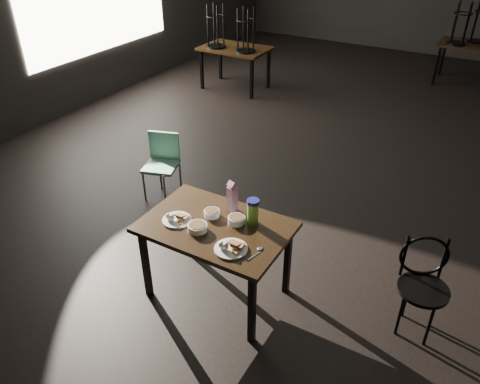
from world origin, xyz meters
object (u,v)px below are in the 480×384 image
Objects in this scene: main_table at (216,233)px; school_chair at (162,160)px; bentwood_chair at (423,279)px; water_bottle at (253,212)px; juice_carton at (232,197)px.

main_table is 1.55× the size of school_chair.
bentwood_chair reaches higher than school_chair.
main_table is at bearing 174.51° from bentwood_chair.
main_table is at bearing -145.36° from water_bottle.
school_chair reaches higher than main_table.
bentwood_chair is at bearing -28.98° from school_chair.
water_bottle is at bearing 34.64° from main_table.
school_chair is at bearing 150.16° from juice_carton.
water_bottle is 0.29× the size of school_chair.
juice_carton is at bearing 165.62° from bentwood_chair.
juice_carton is 1.65m from bentwood_chair.
juice_carton reaches higher than main_table.
water_bottle is at bearing -46.52° from school_chair.
school_chair is (-1.42, 0.82, -0.41)m from juice_carton.
school_chair is (-3.01, 0.58, -0.03)m from bentwood_chair.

